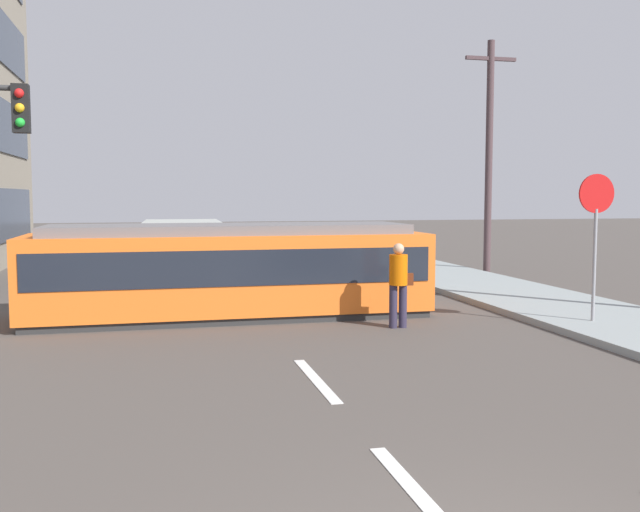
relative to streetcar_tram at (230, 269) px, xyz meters
The scene contains 10 objects.
ground_plane 2.01m from the streetcar_tram, 69.30° to the right, with size 120.00×120.00×0.00m, color #4C4540.
lane_stripe_1 9.69m from the streetcar_tram, 86.37° to the right, with size 0.16×2.40×0.01m, color silver.
lane_stripe_2 5.74m from the streetcar_tram, 83.80° to the right, with size 0.16×2.40×0.01m, color silver.
lane_stripe_3 6.12m from the streetcar_tram, 84.19° to the left, with size 0.16×2.40×0.01m, color silver.
lane_stripe_4 12.06m from the streetcar_tram, 87.09° to the left, with size 0.16×2.40×0.01m, color silver.
streetcar_tram is the anchor object (origin of this frame).
city_bus 8.09m from the streetcar_tram, 94.87° to the left, with size 2.69×5.94×1.77m.
pedestrian_crossing 3.74m from the streetcar_tram, 34.47° to the right, with size 0.50×0.36×1.67m.
stop_sign 7.54m from the streetcar_tram, 23.70° to the right, with size 0.76×0.07×2.88m.
utility_pole_mid 12.08m from the streetcar_tram, 35.85° to the left, with size 1.80×0.24×7.77m.
Camera 1 is at (-2.18, -3.48, 2.57)m, focal length 39.47 mm.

